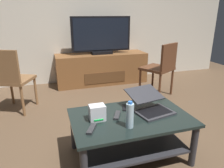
{
  "coord_description": "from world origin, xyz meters",
  "views": [
    {
      "loc": [
        -0.64,
        -1.78,
        1.32
      ],
      "look_at": [
        0.01,
        0.3,
        0.58
      ],
      "focal_mm": 33.65,
      "sensor_mm": 36.0,
      "label": 1
    }
  ],
  "objects_px": {
    "television": "(101,36)",
    "soundbar_remote": "(92,129)",
    "dining_chair": "(161,66)",
    "water_bottle_near": "(130,115)",
    "coffee_table": "(130,129)",
    "cell_phone": "(126,108)",
    "tv_remote": "(117,115)",
    "media_cabinet": "(102,68)",
    "laptop": "(150,104)",
    "router_box": "(97,113)",
    "side_chair": "(10,77)"
  },
  "relations": [
    {
      "from": "media_cabinet",
      "to": "soundbar_remote",
      "type": "relative_size",
      "value": 10.83
    },
    {
      "from": "side_chair",
      "to": "router_box",
      "type": "height_order",
      "value": "side_chair"
    },
    {
      "from": "router_box",
      "to": "media_cabinet",
      "type": "bearing_deg",
      "value": 74.36
    },
    {
      "from": "dining_chair",
      "to": "water_bottle_near",
      "type": "height_order",
      "value": "dining_chair"
    },
    {
      "from": "water_bottle_near",
      "to": "tv_remote",
      "type": "bearing_deg",
      "value": 100.05
    },
    {
      "from": "cell_phone",
      "to": "router_box",
      "type": "bearing_deg",
      "value": -137.03
    },
    {
      "from": "coffee_table",
      "to": "tv_remote",
      "type": "distance_m",
      "value": 0.19
    },
    {
      "from": "coffee_table",
      "to": "router_box",
      "type": "bearing_deg",
      "value": 175.2
    },
    {
      "from": "laptop",
      "to": "water_bottle_near",
      "type": "height_order",
      "value": "water_bottle_near"
    },
    {
      "from": "coffee_table",
      "to": "router_box",
      "type": "xyz_separation_m",
      "value": [
        -0.31,
        0.03,
        0.2
      ]
    },
    {
      "from": "side_chair",
      "to": "tv_remote",
      "type": "xyz_separation_m",
      "value": [
        1.05,
        -1.34,
        -0.07
      ]
    },
    {
      "from": "dining_chair",
      "to": "side_chair",
      "type": "distance_m",
      "value": 2.23
    },
    {
      "from": "dining_chair",
      "to": "router_box",
      "type": "bearing_deg",
      "value": -136.84
    },
    {
      "from": "router_box",
      "to": "television",
      "type": "bearing_deg",
      "value": 74.22
    },
    {
      "from": "side_chair",
      "to": "router_box",
      "type": "bearing_deg",
      "value": -57.46
    },
    {
      "from": "laptop",
      "to": "router_box",
      "type": "bearing_deg",
      "value": -176.52
    },
    {
      "from": "coffee_table",
      "to": "water_bottle_near",
      "type": "height_order",
      "value": "water_bottle_near"
    },
    {
      "from": "media_cabinet",
      "to": "laptop",
      "type": "height_order",
      "value": "laptop"
    },
    {
      "from": "media_cabinet",
      "to": "television",
      "type": "height_order",
      "value": "television"
    },
    {
      "from": "laptop",
      "to": "cell_phone",
      "type": "relative_size",
      "value": 3.32
    },
    {
      "from": "media_cabinet",
      "to": "dining_chair",
      "type": "xyz_separation_m",
      "value": [
        0.74,
        -0.97,
        0.21
      ]
    },
    {
      "from": "coffee_table",
      "to": "soundbar_remote",
      "type": "height_order",
      "value": "soundbar_remote"
    },
    {
      "from": "media_cabinet",
      "to": "laptop",
      "type": "bearing_deg",
      "value": -92.69
    },
    {
      "from": "media_cabinet",
      "to": "water_bottle_near",
      "type": "relative_size",
      "value": 7.58
    },
    {
      "from": "tv_remote",
      "to": "television",
      "type": "bearing_deg",
      "value": 105.09
    },
    {
      "from": "television",
      "to": "cell_phone",
      "type": "height_order",
      "value": "television"
    },
    {
      "from": "tv_remote",
      "to": "router_box",
      "type": "bearing_deg",
      "value": -150.8
    },
    {
      "from": "dining_chair",
      "to": "soundbar_remote",
      "type": "xyz_separation_m",
      "value": [
        -1.46,
        -1.44,
        -0.07
      ]
    },
    {
      "from": "laptop",
      "to": "cell_phone",
      "type": "distance_m",
      "value": 0.24
    },
    {
      "from": "coffee_table",
      "to": "television",
      "type": "height_order",
      "value": "television"
    },
    {
      "from": "media_cabinet",
      "to": "cell_phone",
      "type": "bearing_deg",
      "value": -98.2
    },
    {
      "from": "television",
      "to": "cell_phone",
      "type": "bearing_deg",
      "value": -98.28
    },
    {
      "from": "media_cabinet",
      "to": "television",
      "type": "bearing_deg",
      "value": -90.0
    },
    {
      "from": "tv_remote",
      "to": "soundbar_remote",
      "type": "bearing_deg",
      "value": -123.04
    },
    {
      "from": "router_box",
      "to": "soundbar_remote",
      "type": "bearing_deg",
      "value": -119.03
    },
    {
      "from": "cell_phone",
      "to": "tv_remote",
      "type": "height_order",
      "value": "tv_remote"
    },
    {
      "from": "side_chair",
      "to": "dining_chair",
      "type": "bearing_deg",
      "value": -1.68
    },
    {
      "from": "coffee_table",
      "to": "laptop",
      "type": "distance_m",
      "value": 0.3
    },
    {
      "from": "dining_chair",
      "to": "media_cabinet",
      "type": "bearing_deg",
      "value": 127.34
    },
    {
      "from": "coffee_table",
      "to": "soundbar_remote",
      "type": "xyz_separation_m",
      "value": [
        -0.39,
        -0.13,
        0.14
      ]
    },
    {
      "from": "television",
      "to": "tv_remote",
      "type": "height_order",
      "value": "television"
    },
    {
      "from": "television",
      "to": "soundbar_remote",
      "type": "xyz_separation_m",
      "value": [
        -0.72,
        -2.39,
        -0.47
      ]
    },
    {
      "from": "television",
      "to": "media_cabinet",
      "type": "bearing_deg",
      "value": 90.0
    },
    {
      "from": "television",
      "to": "soundbar_remote",
      "type": "relative_size",
      "value": 6.99
    },
    {
      "from": "television",
      "to": "dining_chair",
      "type": "relative_size",
      "value": 1.27
    },
    {
      "from": "television",
      "to": "router_box",
      "type": "height_order",
      "value": "television"
    },
    {
      "from": "television",
      "to": "water_bottle_near",
      "type": "bearing_deg",
      "value": -99.5
    },
    {
      "from": "water_bottle_near",
      "to": "laptop",
      "type": "bearing_deg",
      "value": 37.44
    },
    {
      "from": "cell_phone",
      "to": "soundbar_remote",
      "type": "height_order",
      "value": "soundbar_remote"
    },
    {
      "from": "media_cabinet",
      "to": "tv_remote",
      "type": "height_order",
      "value": "media_cabinet"
    }
  ]
}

